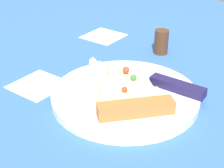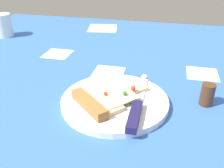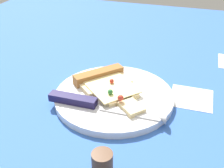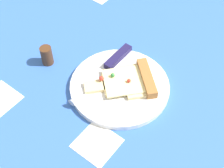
{
  "view_description": "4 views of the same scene",
  "coord_description": "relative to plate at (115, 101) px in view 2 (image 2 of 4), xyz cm",
  "views": [
    {
      "loc": [
        -31.1,
        39.7,
        30.99
      ],
      "look_at": [
        -2.64,
        1.11,
        4.24
      ],
      "focal_mm": 53.9,
      "sensor_mm": 36.0,
      "label": 1
    },
    {
      "loc": [
        -51.64,
        -12.78,
        32.88
      ],
      "look_at": [
        0.32,
        -0.45,
        3.32
      ],
      "focal_mm": 39.56,
      "sensor_mm": 36.0,
      "label": 2
    },
    {
      "loc": [
        11.74,
        -50.39,
        34.64
      ],
      "look_at": [
        -4.17,
        -0.45,
        2.82
      ],
      "focal_mm": 45.26,
      "sensor_mm": 36.0,
      "label": 3
    },
    {
      "loc": [
        37.96,
        27.34,
        62.96
      ],
      "look_at": [
        -1.42,
        -3.08,
        2.51
      ],
      "focal_mm": 49.93,
      "sensor_mm": 36.0,
      "label": 4
    }
  ],
  "objects": [
    {
      "name": "plate",
      "position": [
        0.0,
        0.0,
        0.0
      ],
      "size": [
        25.55,
        25.55,
        1.49
      ],
      "primitive_type": "cylinder",
      "color": "silver",
      "rests_on": "ground_plane"
    },
    {
      "name": "napkin",
      "position": [
        60.43,
        19.41,
        -0.54
      ],
      "size": [
        15.1,
        15.1,
        0.4
      ],
      "primitive_type": "cube",
      "rotation": [
        0.0,
        0.0,
        0.18
      ],
      "color": "beige",
      "rests_on": "ground_plane"
    },
    {
      "name": "knife",
      "position": [
        -2.4,
        -5.76,
        1.35
      ],
      "size": [
        24.01,
        2.25,
        2.45
      ],
      "rotation": [
        0.0,
        0.0,
        4.72
      ],
      "color": "silver",
      "rests_on": "plate"
    },
    {
      "name": "pepper_shaker",
      "position": [
        4.8,
        -21.19,
        1.97
      ],
      "size": [
        3.16,
        3.16,
        5.42
      ],
      "primitive_type": "cylinder",
      "color": "#4C2D19",
      "rests_on": "ground_plane"
    },
    {
      "name": "drinking_glass",
      "position": [
        39.88,
        56.56,
        3.89
      ],
      "size": [
        6.97,
        6.97,
        9.27
      ],
      "primitive_type": "cylinder",
      "color": "silver",
      "rests_on": "ground_plane"
    },
    {
      "name": "ground_plane",
      "position": [
        3.2,
        1.94,
        -2.24
      ],
      "size": [
        147.59,
        147.59,
        3.0
      ],
      "color": "#3360B7",
      "rests_on": "ground"
    },
    {
      "name": "pizza_slice",
      "position": [
        -1.92,
        1.72,
        1.53
      ],
      "size": [
        18.13,
        17.46,
        2.53
      ],
      "rotation": [
        0.0,
        0.0,
        3.98
      ],
      "color": "beige",
      "rests_on": "plate"
    }
  ]
}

